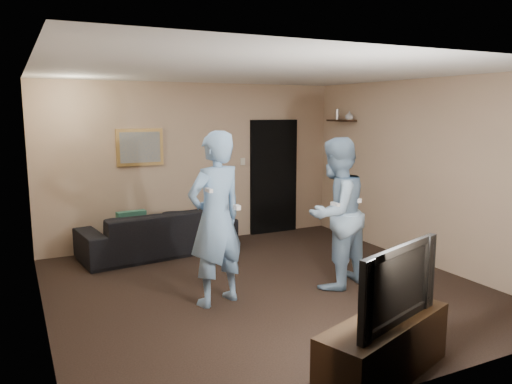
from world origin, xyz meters
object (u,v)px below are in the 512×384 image
sofa (158,232)px  wii_player_right (335,213)px  tv_console (384,348)px  wii_player_left (216,219)px  television (387,282)px

sofa → wii_player_right: bearing=116.7°
wii_player_right → tv_console: bearing=-114.3°
wii_player_left → wii_player_right: wii_player_left is taller
television → wii_player_left: (-0.63, 2.09, 0.16)m
tv_console → wii_player_right: 2.26m
tv_console → television: size_ratio=1.25×
sofa → wii_player_right: wii_player_right is taller
tv_console → wii_player_left: wii_player_left is taller
wii_player_left → wii_player_right: 1.52m
sofa → wii_player_right: (1.57, -2.36, 0.58)m
tv_console → wii_player_left: 2.30m
sofa → tv_console: sofa is taller
television → tv_console: bearing=0.0°
television → wii_player_left: bearing=87.2°
wii_player_left → tv_console: bearing=-73.4°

